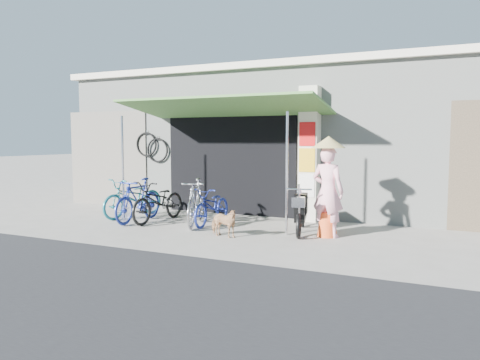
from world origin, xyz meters
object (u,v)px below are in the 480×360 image
at_px(bike_navy, 212,206).
at_px(street_dog, 223,222).
at_px(moped, 301,211).
at_px(bike_black, 159,201).
at_px(nun, 328,188).
at_px(bike_blue, 138,200).
at_px(bike_teal, 134,198).
at_px(bike_silver, 196,202).

height_order(bike_navy, street_dog, bike_navy).
distance_m(street_dog, moped, 1.60).
relative_size(bike_black, street_dog, 2.69).
bearing_deg(bike_navy, nun, -5.69).
distance_m(bike_navy, street_dog, 1.31).
distance_m(bike_blue, bike_navy, 1.71).
bearing_deg(bike_blue, bike_teal, 135.45).
relative_size(bike_teal, nun, 0.93).
bearing_deg(bike_teal, bike_silver, 1.11).
bearing_deg(street_dog, moped, -36.83).
relative_size(bike_silver, moped, 1.02).
distance_m(bike_silver, street_dog, 1.35).
distance_m(bike_silver, nun, 2.86).
bearing_deg(nun, bike_teal, 7.99).
distance_m(bike_black, bike_navy, 1.27).
height_order(street_dog, moped, moped).
bearing_deg(street_dog, nun, -52.32).
bearing_deg(bike_black, bike_teal, 165.28).
bearing_deg(street_dog, bike_teal, 80.11).
relative_size(bike_black, bike_navy, 1.14).
bearing_deg(bike_silver, moped, -12.57).
xyz_separation_m(bike_teal, street_dog, (2.96, -1.15, -0.18)).
bearing_deg(bike_blue, bike_silver, 6.08).
relative_size(bike_teal, bike_navy, 1.13).
xyz_separation_m(bike_navy, street_dog, (0.78, -1.04, -0.13)).
xyz_separation_m(bike_teal, bike_black, (0.92, -0.29, 0.00)).
height_order(street_dog, nun, nun).
bearing_deg(bike_silver, bike_navy, 20.99).
bearing_deg(bike_blue, bike_black, 27.43).
height_order(bike_teal, street_dog, bike_teal).
bearing_deg(bike_blue, moped, 5.93).
bearing_deg(nun, bike_black, 11.46).
height_order(bike_silver, nun, nun).
relative_size(bike_teal, street_dog, 2.67).
relative_size(bike_blue, moped, 0.99).
relative_size(bike_blue, bike_black, 0.92).
distance_m(bike_blue, moped, 3.65).
distance_m(bike_teal, nun, 4.75).
bearing_deg(bike_blue, nun, 2.54).
bearing_deg(moped, nun, -31.72).
relative_size(bike_blue, bike_silver, 0.97).
xyz_separation_m(bike_teal, bike_silver, (1.90, -0.34, 0.04)).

